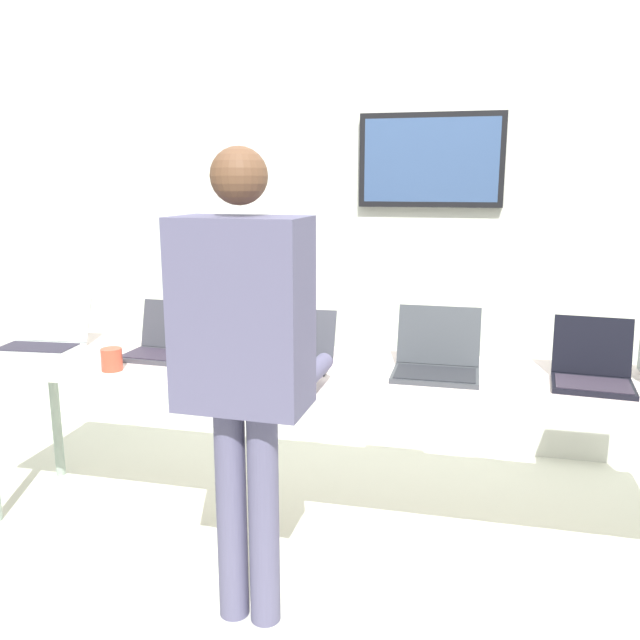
# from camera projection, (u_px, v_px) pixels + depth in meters

# --- Properties ---
(ground) EXTENTS (8.00, 8.00, 0.04)m
(ground) POSITION_uv_depth(u_px,v_px,m) (332.00, 537.00, 2.98)
(ground) COLOR beige
(back_wall) EXTENTS (8.00, 0.11, 2.73)m
(back_wall) POSITION_uv_depth(u_px,v_px,m) (376.00, 218.00, 3.76)
(back_wall) COLOR beige
(back_wall) RESTS_ON ground
(workbench) EXTENTS (3.36, 0.70, 0.79)m
(workbench) POSITION_uv_depth(u_px,v_px,m) (333.00, 379.00, 2.82)
(workbench) COLOR silver
(workbench) RESTS_ON ground
(laptop_station_0) EXTENTS (0.40, 0.34, 0.23)m
(laptop_station_0) POSITION_uv_depth(u_px,v_px,m) (44.00, 337.00, 3.14)
(laptop_station_0) COLOR #ADB4B2
(laptop_station_0) RESTS_ON workbench
(laptop_station_1) EXTENTS (0.33, 0.31, 0.24)m
(laptop_station_1) POSITION_uv_depth(u_px,v_px,m) (165.00, 344.00, 3.00)
(laptop_station_1) COLOR #373840
(laptop_station_1) RESTS_ON workbench
(laptop_station_2) EXTENTS (0.34, 0.33, 0.22)m
(laptop_station_2) POSITION_uv_depth(u_px,v_px,m) (295.00, 352.00, 2.86)
(laptop_station_2) COLOR #33343C
(laptop_station_2) RESTS_ON workbench
(laptop_station_3) EXTENTS (0.35, 0.35, 0.26)m
(laptop_station_3) POSITION_uv_depth(u_px,v_px,m) (437.00, 359.00, 2.72)
(laptop_station_3) COLOR #373B40
(laptop_station_3) RESTS_ON workbench
(laptop_station_4) EXTENTS (0.33, 0.33, 0.25)m
(laptop_station_4) POSITION_uv_depth(u_px,v_px,m) (592.00, 370.00, 2.58)
(laptop_station_4) COLOR black
(laptop_station_4) RESTS_ON workbench
(person) EXTENTS (0.45, 0.59, 1.69)m
(person) POSITION_uv_depth(u_px,v_px,m) (244.00, 348.00, 2.20)
(person) COLOR #555272
(person) RESTS_ON ground
(coffee_mug) EXTENTS (0.09, 0.09, 0.10)m
(coffee_mug) POSITION_uv_depth(u_px,v_px,m) (112.00, 359.00, 2.76)
(coffee_mug) COLOR #C74932
(coffee_mug) RESTS_ON workbench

